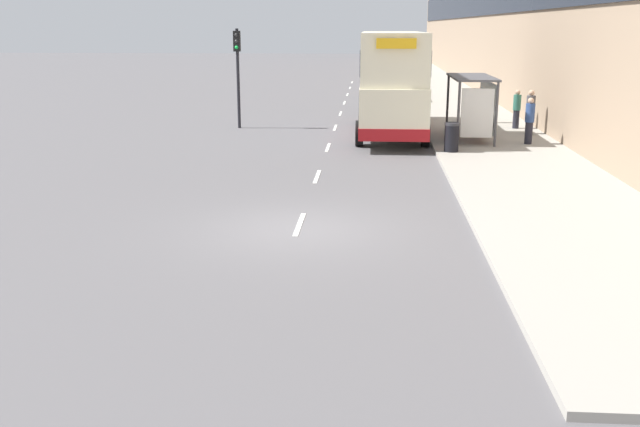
{
  "coord_description": "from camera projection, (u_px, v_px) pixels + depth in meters",
  "views": [
    {
      "loc": [
        1.63,
        -15.68,
        4.52
      ],
      "look_at": [
        -0.5,
        14.24,
        -3.37
      ],
      "focal_mm": 40.0,
      "sensor_mm": 36.0,
      "label": 1
    }
  ],
  "objects": [
    {
      "name": "pedestrian_4",
      "position": [
        530.0,
        111.0,
        29.84
      ],
      "size": [
        0.36,
        0.36,
        1.83
      ],
      "color": "#23232D",
      "rests_on": "ground_plane"
    },
    {
      "name": "pedestrian_at_shelter",
      "position": [
        530.0,
        120.0,
        27.23
      ],
      "size": [
        0.35,
        0.35,
        1.77
      ],
      "color": "#23232D",
      "rests_on": "ground_plane"
    },
    {
      "name": "lane_mark_3",
      "position": [
        335.0,
        128.0,
        32.82
      ],
      "size": [
        0.12,
        2.0,
        0.01
      ],
      "color": "silver",
      "rests_on": "ground_plane"
    },
    {
      "name": "double_decker_bus_near",
      "position": [
        391.0,
        81.0,
        30.22
      ],
      "size": [
        2.85,
        10.38,
        4.3
      ],
      "color": "beige",
      "rests_on": "ground_plane"
    },
    {
      "name": "bus_shelter",
      "position": [
        477.0,
        96.0,
        28.01
      ],
      "size": [
        1.6,
        4.2,
        2.48
      ],
      "color": "#4C4C51",
      "rests_on": "ground_plane"
    },
    {
      "name": "ground_plane",
      "position": [
        298.0,
        229.0,
        16.39
      ],
      "size": [
        220.0,
        220.0,
        0.0
      ],
      "primitive_type": "plane",
      "color": "#5B595B"
    },
    {
      "name": "pedestrian_2",
      "position": [
        517.0,
        109.0,
        31.45
      ],
      "size": [
        0.34,
        0.34,
        1.69
      ],
      "color": "#23232D",
      "rests_on": "ground_plane"
    },
    {
      "name": "car_0",
      "position": [
        395.0,
        88.0,
        43.64
      ],
      "size": [
        1.98,
        4.58,
        1.79
      ],
      "color": "#B7B799",
      "rests_on": "ground_plane"
    },
    {
      "name": "lane_mark_2",
      "position": [
        328.0,
        147.0,
        27.47
      ],
      "size": [
        0.12,
        2.0,
        0.01
      ],
      "color": "silver",
      "rests_on": "ground_plane"
    },
    {
      "name": "lane_mark_4",
      "position": [
        340.0,
        114.0,
        38.17
      ],
      "size": [
        0.12,
        2.0,
        0.01
      ],
      "color": "silver",
      "rests_on": "ground_plane"
    },
    {
      "name": "pedestrian_3",
      "position": [
        484.0,
        111.0,
        30.1
      ],
      "size": [
        0.35,
        0.35,
        1.78
      ],
      "color": "#23232D",
      "rests_on": "ground_plane"
    },
    {
      "name": "pavement",
      "position": [
        437.0,
        88.0,
        53.07
      ],
      "size": [
        5.0,
        93.0,
        0.14
      ],
      "color": "#A39E93",
      "rests_on": "ground_plane"
    },
    {
      "name": "lane_mark_6",
      "position": [
        347.0,
        94.0,
        48.86
      ],
      "size": [
        0.12,
        2.0,
        0.01
      ],
      "color": "silver",
      "rests_on": "ground_plane"
    },
    {
      "name": "lane_mark_0",
      "position": [
        300.0,
        224.0,
        16.78
      ],
      "size": [
        0.12,
        2.0,
        0.01
      ],
      "color": "silver",
      "rests_on": "ground_plane"
    },
    {
      "name": "lane_mark_5",
      "position": [
        344.0,
        103.0,
        43.51
      ],
      "size": [
        0.12,
        2.0,
        0.01
      ],
      "color": "silver",
      "rests_on": "ground_plane"
    },
    {
      "name": "pedestrian_1",
      "position": [
        489.0,
        105.0,
        33.3
      ],
      "size": [
        0.31,
        0.31,
        1.59
      ],
      "color": "#23232D",
      "rests_on": "ground_plane"
    },
    {
      "name": "lane_mark_1",
      "position": [
        317.0,
        177.0,
        22.13
      ],
      "size": [
        0.12,
        2.0,
        0.01
      ],
      "color": "silver",
      "rests_on": "ground_plane"
    },
    {
      "name": "litter_bin",
      "position": [
        452.0,
        137.0,
        25.63
      ],
      "size": [
        0.55,
        0.55,
        1.05
      ],
      "color": "black",
      "rests_on": "ground_plane"
    },
    {
      "name": "lane_mark_8",
      "position": [
        352.0,
        82.0,
        59.55
      ],
      "size": [
        0.12,
        2.0,
        0.01
      ],
      "color": "silver",
      "rests_on": "ground_plane"
    },
    {
      "name": "lane_mark_7",
      "position": [
        350.0,
        88.0,
        54.21
      ],
      "size": [
        0.12,
        2.0,
        0.01
      ],
      "color": "silver",
      "rests_on": "ground_plane"
    },
    {
      "name": "traffic_light_far_kerb",
      "position": [
        238.0,
        61.0,
        32.01
      ],
      "size": [
        0.3,
        0.32,
        4.44
      ],
      "color": "black",
      "rests_on": "ground_plane"
    }
  ]
}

